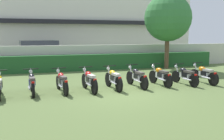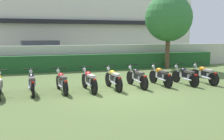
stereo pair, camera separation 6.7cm
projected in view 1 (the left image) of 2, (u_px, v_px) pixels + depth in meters
name	position (u px, v px, depth m)	size (l,w,h in m)	color
ground	(122.00, 94.00, 9.90)	(60.00, 60.00, 0.00)	#566B38
building	(66.00, 25.00, 25.25)	(24.68, 6.50, 6.59)	silver
compound_wall	(84.00, 57.00, 17.04)	(23.45, 0.30, 1.62)	beige
hedge_row	(86.00, 62.00, 16.42)	(18.76, 0.70, 1.04)	#235628
parked_car	(41.00, 53.00, 19.09)	(4.67, 2.46, 1.89)	black
tree_near_inspector	(168.00, 18.00, 16.90)	(3.18, 3.18, 5.04)	brown
motorcycle_in_row_1	(32.00, 83.00, 9.80)	(0.60, 1.84, 0.96)	black
motorcycle_in_row_2	(62.00, 82.00, 10.11)	(0.60, 1.91, 0.95)	black
motorcycle_in_row_3	(89.00, 80.00, 10.32)	(0.60, 1.92, 0.97)	black
motorcycle_in_row_4	(113.00, 79.00, 10.69)	(0.60, 1.85, 0.97)	black
motorcycle_in_row_5	(137.00, 77.00, 11.14)	(0.60, 1.95, 0.97)	black
motorcycle_in_row_6	(160.00, 76.00, 11.49)	(0.60, 1.82, 0.97)	black
motorcycle_in_row_7	(185.00, 75.00, 11.68)	(0.60, 1.83, 0.94)	black
motorcycle_in_row_8	(204.00, 74.00, 12.01)	(0.60, 1.92, 0.96)	black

